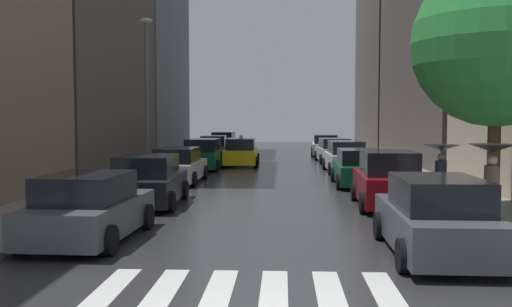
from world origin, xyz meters
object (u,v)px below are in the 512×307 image
(lamp_post_left, at_px, (147,86))
(parked_car_right_second, at_px, (388,181))
(parked_car_right_fifth, at_px, (334,151))
(parked_car_right_sixth, at_px, (325,146))
(parked_car_left_sixth, at_px, (224,144))
(pedestrian_far_side, at_px, (441,158))
(parked_car_right_nearest, at_px, (436,219))
(parked_car_right_fourth, at_px, (345,158))
(street_tree_right, at_px, (497,43))
(parked_car_right_third, at_px, (359,168))
(parked_car_left_third, at_px, (178,166))
(taxi_midroad, at_px, (241,153))
(parked_car_left_fourth, at_px, (204,155))
(pedestrian_foreground, at_px, (492,165))
(parked_car_left_nearest, at_px, (89,209))
(parked_car_left_second, at_px, (148,182))
(parked_car_left_fifth, at_px, (214,149))

(lamp_post_left, bearing_deg, parked_car_right_second, -37.67)
(parked_car_right_fifth, distance_m, parked_car_right_sixth, 6.09)
(parked_car_left_sixth, height_order, pedestrian_far_side, pedestrian_far_side)
(parked_car_right_nearest, relative_size, parked_car_right_sixth, 0.92)
(parked_car_right_fourth, height_order, street_tree_right, street_tree_right)
(parked_car_right_fourth, bearing_deg, parked_car_right_third, 177.46)
(parked_car_left_third, bearing_deg, taxi_midroad, -11.84)
(parked_car_left_fourth, distance_m, parked_car_right_second, 15.10)
(parked_car_right_nearest, bearing_deg, street_tree_right, -30.10)
(pedestrian_foreground, bearing_deg, taxi_midroad, 130.97)
(parked_car_left_third, bearing_deg, parked_car_left_sixth, 0.93)
(pedestrian_far_side, bearing_deg, parked_car_left_third, -79.25)
(parked_car_right_nearest, distance_m, pedestrian_far_side, 6.69)
(taxi_midroad, distance_m, pedestrian_foreground, 20.85)
(parked_car_left_third, bearing_deg, pedestrian_foreground, -135.76)
(parked_car_right_nearest, relative_size, lamp_post_left, 0.62)
(parked_car_left_nearest, bearing_deg, parked_car_right_sixth, -12.23)
(parked_car_right_second, relative_size, taxi_midroad, 0.88)
(parked_car_left_nearest, height_order, taxi_midroad, taxi_midroad)
(parked_car_left_fourth, bearing_deg, street_tree_right, -143.78)
(parked_car_right_fifth, distance_m, taxi_midroad, 6.31)
(parked_car_left_sixth, bearing_deg, parked_car_left_second, -177.43)
(parked_car_left_third, bearing_deg, parked_car_right_sixth, -22.50)
(parked_car_left_second, height_order, street_tree_right, street_tree_right)
(parked_car_right_third, distance_m, pedestrian_far_side, 5.89)
(parked_car_left_third, height_order, taxi_midroad, taxi_midroad)
(parked_car_right_second, height_order, pedestrian_far_side, pedestrian_far_side)
(parked_car_right_third, xyz_separation_m, pedestrian_far_side, (1.84, -5.54, 0.82))
(parked_car_left_fifth, relative_size, parked_car_right_sixth, 0.85)
(parked_car_left_second, relative_size, parked_car_right_nearest, 0.98)
(parked_car_left_third, xyz_separation_m, parked_car_right_fourth, (7.79, 5.13, 0.04))
(parked_car_left_third, bearing_deg, parked_car_right_nearest, -147.87)
(parked_car_left_nearest, distance_m, parked_car_left_fifth, 24.46)
(parked_car_right_nearest, relative_size, parked_car_right_fifth, 0.91)
(parked_car_left_nearest, height_order, parked_car_left_second, parked_car_left_second)
(parked_car_right_nearest, bearing_deg, parked_car_right_second, -0.53)
(pedestrian_far_side, distance_m, street_tree_right, 3.89)
(parked_car_left_fifth, bearing_deg, parked_car_right_sixth, -59.08)
(parked_car_left_sixth, bearing_deg, parked_car_left_fifth, -177.91)
(parked_car_left_second, bearing_deg, parked_car_right_nearest, -131.62)
(parked_car_left_second, relative_size, pedestrian_far_side, 2.35)
(taxi_midroad, height_order, street_tree_right, street_tree_right)
(parked_car_left_second, xyz_separation_m, taxi_midroad, (1.85, 15.54, 0.00))
(parked_car_right_third, distance_m, lamp_post_left, 10.07)
(parked_car_right_second, relative_size, pedestrian_far_side, 2.24)
(parked_car_right_fourth, height_order, pedestrian_foreground, pedestrian_foreground)
(pedestrian_foreground, bearing_deg, parked_car_right_nearest, -109.81)
(parked_car_left_second, relative_size, lamp_post_left, 0.60)
(street_tree_right, bearing_deg, parked_car_left_sixth, 111.40)
(parked_car_right_third, height_order, lamp_post_left, lamp_post_left)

